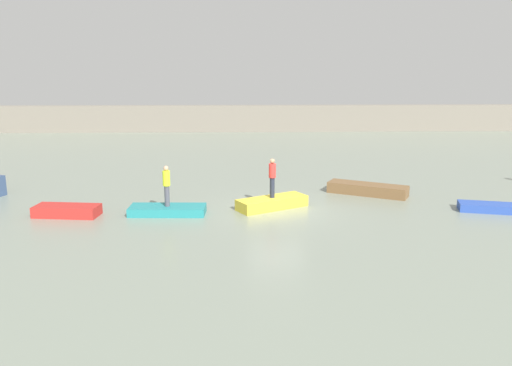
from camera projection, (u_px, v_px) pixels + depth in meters
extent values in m
plane|color=gray|center=(277.00, 210.00, 23.67)|extent=(120.00, 120.00, 0.00)
cube|color=gray|center=(256.00, 118.00, 51.71)|extent=(80.00, 1.20, 2.58)
cube|color=red|center=(67.00, 211.00, 22.78)|extent=(2.89, 1.43, 0.47)
cube|color=teal|center=(168.00, 210.00, 23.06)|extent=(3.37, 1.37, 0.37)
cube|color=gold|center=(272.00, 203.00, 24.01)|extent=(3.43, 2.60, 0.50)
cube|color=brown|center=(367.00, 189.00, 26.57)|extent=(4.03, 2.85, 0.54)
cube|color=#2B4CAD|center=(504.00, 208.00, 23.38)|extent=(3.96, 1.94, 0.36)
cylinder|color=#4C4C56|center=(167.00, 196.00, 22.92)|extent=(0.22, 0.22, 0.93)
cylinder|color=#D8F226|center=(166.00, 178.00, 22.74)|extent=(0.32, 0.32, 0.66)
sphere|color=tan|center=(166.00, 168.00, 22.65)|extent=(0.22, 0.22, 0.22)
cylinder|color=#232838|center=(272.00, 188.00, 23.85)|extent=(0.22, 0.22, 0.94)
cylinder|color=red|center=(272.00, 171.00, 23.68)|extent=(0.32, 0.32, 0.64)
sphere|color=#936B4C|center=(272.00, 161.00, 23.58)|extent=(0.23, 0.23, 0.23)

